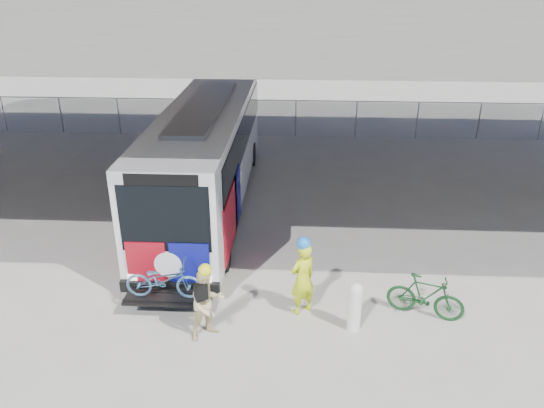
# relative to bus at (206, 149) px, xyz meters

# --- Properties ---
(ground) EXTENTS (160.00, 160.00, 0.00)m
(ground) POSITION_rel_bus_xyz_m (2.00, -3.44, -2.11)
(ground) COLOR #9E9991
(ground) RESTS_ON ground
(bus) EXTENTS (2.67, 12.90, 3.69)m
(bus) POSITION_rel_bus_xyz_m (0.00, 0.00, 0.00)
(bus) COLOR silver
(bus) RESTS_ON ground
(overpass) EXTENTS (40.00, 16.00, 7.95)m
(overpass) POSITION_rel_bus_xyz_m (2.00, 0.56, 4.44)
(overpass) COLOR #605E59
(overpass) RESTS_ON ground
(chainlink_fence) EXTENTS (30.00, 0.06, 30.00)m
(chainlink_fence) POSITION_rel_bus_xyz_m (2.00, 8.56, -0.68)
(chainlink_fence) COLOR gray
(chainlink_fence) RESTS_ON ground
(bollard) EXTENTS (0.33, 0.33, 1.27)m
(bollard) POSITION_rel_bus_xyz_m (4.60, -6.93, -1.43)
(bollard) COLOR silver
(bollard) RESTS_ON ground
(cyclist_hivis) EXTENTS (0.84, 0.79, 2.11)m
(cyclist_hivis) POSITION_rel_bus_xyz_m (3.37, -6.31, -1.09)
(cyclist_hivis) COLOR #CAE217
(cyclist_hivis) RESTS_ON ground
(cyclist_tan) EXTENTS (1.08, 1.04, 1.93)m
(cyclist_tan) POSITION_rel_bus_xyz_m (1.19, -7.37, -1.20)
(cyclist_tan) COLOR beige
(cyclist_tan) RESTS_ON ground
(bike_parked) EXTENTS (1.94, 1.11, 1.12)m
(bike_parked) POSITION_rel_bus_xyz_m (6.38, -6.31, -1.54)
(bike_parked) COLOR #14411D
(bike_parked) RESTS_ON ground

